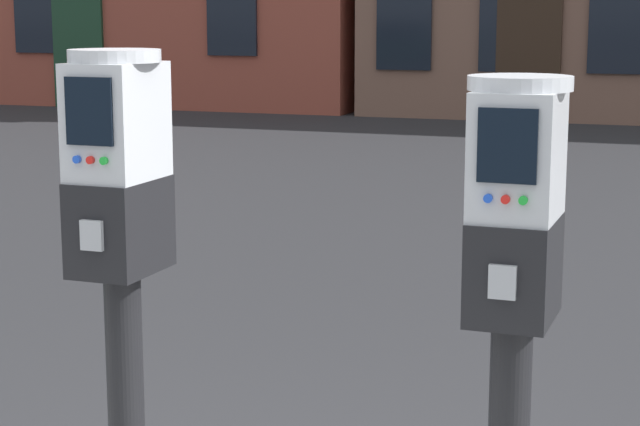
# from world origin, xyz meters

# --- Properties ---
(parking_meter_near_kerb) EXTENTS (0.22, 0.25, 1.50)m
(parking_meter_near_kerb) POSITION_xyz_m (-0.21, -0.26, 1.17)
(parking_meter_near_kerb) COLOR black
(parking_meter_near_kerb) RESTS_ON sidewalk_slab
(parking_meter_twin_adjacent) EXTENTS (0.22, 0.25, 1.45)m
(parking_meter_twin_adjacent) POSITION_xyz_m (0.73, -0.26, 1.14)
(parking_meter_twin_adjacent) COLOR black
(parking_meter_twin_adjacent) RESTS_ON sidewalk_slab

